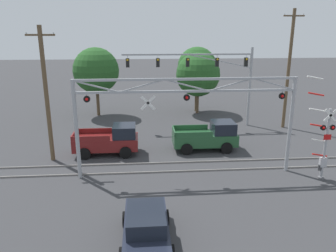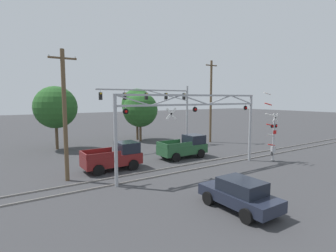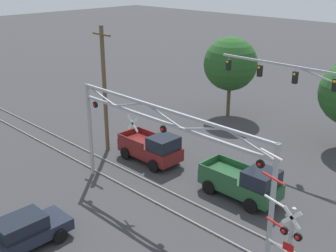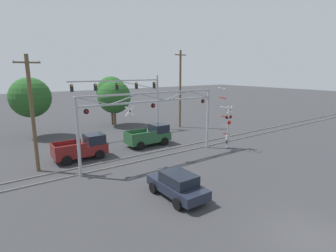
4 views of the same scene
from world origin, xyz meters
name	(u,v)px [view 2 (image 2 of 4)]	position (x,y,z in m)	size (l,w,h in m)	color
rail_track_near	(192,170)	(0.00, 14.07, 0.05)	(80.00, 0.08, 0.10)	gray
rail_track_far	(181,166)	(0.00, 15.50, 0.05)	(80.00, 0.08, 0.10)	gray
crossing_gantry	(195,117)	(-0.02, 13.78, 4.24)	(13.07, 0.27, 5.94)	#9EA0A5
crossing_signal_mast	(273,137)	(7.91, 12.46, 2.21)	(2.04, 0.35, 6.19)	#9EA0A5
traffic_signal_span	(165,103)	(3.94, 24.14, 5.09)	(11.59, 0.39, 7.15)	#9EA0A5
pickup_truck_lead	(185,147)	(2.24, 17.99, 1.02)	(4.68, 2.22, 2.12)	#23512D
pickup_truck_following	(115,157)	(-4.95, 17.66, 1.02)	(4.53, 2.22, 2.12)	maroon
sedan_waiting	(240,194)	(-2.54, 7.04, 0.82)	(2.08, 4.25, 1.59)	#1E2333
utility_pole_left	(65,114)	(-8.78, 16.81, 4.59)	(1.80, 0.28, 8.88)	brown
utility_pole_right	(211,101)	(10.28, 23.19, 5.32)	(1.80, 0.28, 10.34)	brown
background_tree_beyond_span	(140,110)	(3.31, 29.18, 4.14)	(4.60, 4.60, 6.45)	brown
background_tree_far_left_verge	(55,107)	(-7.15, 29.04, 4.66)	(4.62, 4.62, 6.98)	brown
background_tree_far_right_verge	(137,104)	(3.36, 30.17, 4.83)	(4.17, 4.17, 6.93)	brown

